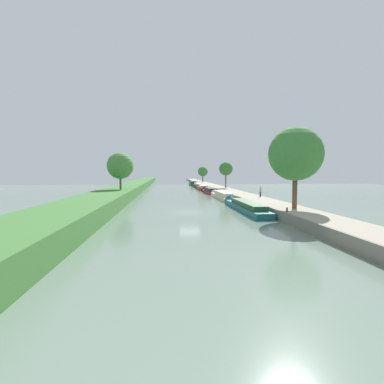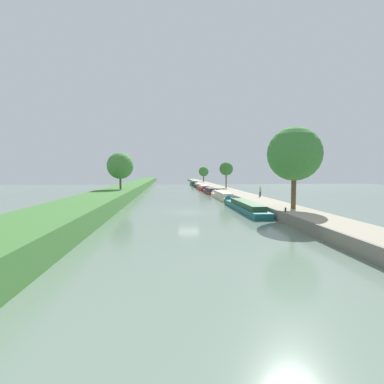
% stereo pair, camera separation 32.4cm
% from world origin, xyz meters
% --- Properties ---
extents(ground_plane, '(160.00, 160.00, 0.00)m').
position_xyz_m(ground_plane, '(0.00, 0.00, 0.00)').
color(ground_plane, slate).
extents(left_grassy_bank, '(6.21, 260.00, 1.83)m').
position_xyz_m(left_grassy_bank, '(-11.82, 0.00, 0.91)').
color(left_grassy_bank, '#3D7033').
rests_on(left_grassy_bank, ground_plane).
extents(right_towpath, '(4.12, 260.00, 0.99)m').
position_xyz_m(right_towpath, '(10.77, 0.00, 0.49)').
color(right_towpath, '#9E937F').
rests_on(right_towpath, ground_plane).
extents(stone_quay, '(0.25, 260.00, 1.04)m').
position_xyz_m(stone_quay, '(8.59, 0.00, 0.52)').
color(stone_quay, gray).
rests_on(stone_quay, ground_plane).
extents(narrowboat_teal, '(2.03, 16.71, 1.93)m').
position_xyz_m(narrowboat_teal, '(7.16, 1.18, 0.52)').
color(narrowboat_teal, '#195B60').
rests_on(narrowboat_teal, ground_plane).
extents(narrowboat_cream, '(1.92, 14.90, 1.92)m').
position_xyz_m(narrowboat_cream, '(7.35, 18.06, 0.55)').
color(narrowboat_cream, beige).
rests_on(narrowboat_cream, ground_plane).
extents(narrowboat_maroon, '(2.13, 12.47, 2.05)m').
position_xyz_m(narrowboat_maroon, '(7.19, 32.81, 0.53)').
color(narrowboat_maroon, maroon).
rests_on(narrowboat_maroon, ground_plane).
extents(narrowboat_red, '(2.12, 11.20, 2.02)m').
position_xyz_m(narrowboat_red, '(6.97, 45.03, 0.55)').
color(narrowboat_red, maroon).
rests_on(narrowboat_red, ground_plane).
extents(narrowboat_black, '(1.89, 16.38, 1.88)m').
position_xyz_m(narrowboat_black, '(7.12, 58.61, 0.57)').
color(narrowboat_black, black).
rests_on(narrowboat_black, ground_plane).
extents(narrowboat_green, '(2.20, 10.90, 2.20)m').
position_xyz_m(narrowboat_green, '(6.93, 73.40, 0.61)').
color(narrowboat_green, '#1E6033').
rests_on(narrowboat_green, ground_plane).
extents(tree_rightbank_near, '(5.78, 5.78, 8.79)m').
position_xyz_m(tree_rightbank_near, '(10.98, -5.35, 6.86)').
color(tree_rightbank_near, brown).
rests_on(tree_rightbank_near, right_towpath).
extents(tree_rightbank_midnear, '(3.33, 3.33, 6.38)m').
position_xyz_m(tree_rightbank_midnear, '(11.78, 36.22, 5.67)').
color(tree_rightbank_midnear, brown).
rests_on(tree_rightbank_midnear, right_towpath).
extents(tree_rightbank_midfar, '(3.94, 3.94, 6.01)m').
position_xyz_m(tree_rightbank_midfar, '(11.79, 82.56, 5.01)').
color(tree_rightbank_midfar, brown).
rests_on(tree_rightbank_midfar, right_towpath).
extents(tree_leftbank_downstream, '(4.69, 4.69, 6.54)m').
position_xyz_m(tree_leftbank_downstream, '(-11.03, 17.73, 6.01)').
color(tree_leftbank_downstream, brown).
rests_on(tree_leftbank_downstream, left_grassy_bank).
extents(person_walking, '(0.34, 0.34, 1.66)m').
position_xyz_m(person_walking, '(12.18, 10.16, 1.86)').
color(person_walking, '#282D42').
rests_on(person_walking, right_towpath).
extents(mooring_bollard_near, '(0.16, 0.16, 0.45)m').
position_xyz_m(mooring_bollard_near, '(9.01, -8.10, 1.21)').
color(mooring_bollard_near, black).
rests_on(mooring_bollard_near, right_towpath).
extents(mooring_bollard_far, '(0.16, 0.16, 0.45)m').
position_xyz_m(mooring_bollard_far, '(9.01, 77.62, 1.21)').
color(mooring_bollard_far, black).
rests_on(mooring_bollard_far, right_towpath).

